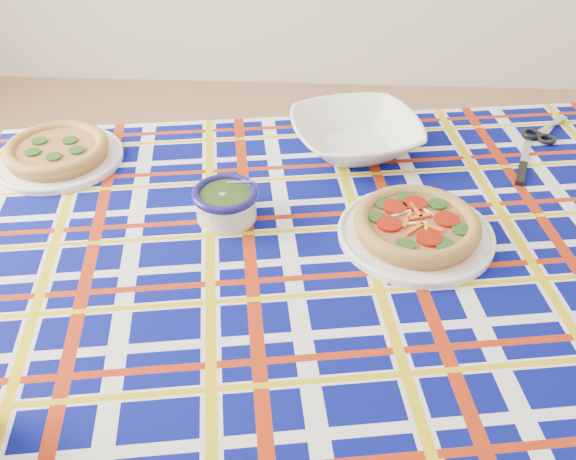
{
  "coord_description": "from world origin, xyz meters",
  "views": [
    {
      "loc": [
        0.0,
        -1.24,
        1.5
      ],
      "look_at": [
        -0.05,
        -0.3,
        0.77
      ],
      "focal_mm": 40.0,
      "sensor_mm": 36.0,
      "label": 1
    }
  ],
  "objects_px": {
    "main_focaccia_plate": "(417,225)",
    "serving_bowl": "(356,135)",
    "pesto_bowl": "(226,201)",
    "dining_table": "(325,274)"
  },
  "relations": [
    {
      "from": "dining_table",
      "to": "serving_bowl",
      "type": "xyz_separation_m",
      "value": [
        0.06,
        0.35,
        0.11
      ]
    },
    {
      "from": "serving_bowl",
      "to": "pesto_bowl",
      "type": "bearing_deg",
      "value": -132.97
    },
    {
      "from": "dining_table",
      "to": "serving_bowl",
      "type": "bearing_deg",
      "value": 71.04
    },
    {
      "from": "serving_bowl",
      "to": "dining_table",
      "type": "bearing_deg",
      "value": -100.14
    },
    {
      "from": "dining_table",
      "to": "serving_bowl",
      "type": "height_order",
      "value": "serving_bowl"
    },
    {
      "from": "main_focaccia_plate",
      "to": "dining_table",
      "type": "bearing_deg",
      "value": -170.49
    },
    {
      "from": "dining_table",
      "to": "pesto_bowl",
      "type": "bearing_deg",
      "value": 150.82
    },
    {
      "from": "pesto_bowl",
      "to": "dining_table",
      "type": "bearing_deg",
      "value": -20.36
    },
    {
      "from": "main_focaccia_plate",
      "to": "serving_bowl",
      "type": "xyz_separation_m",
      "value": [
        -0.1,
        0.32,
        0.01
      ]
    },
    {
      "from": "pesto_bowl",
      "to": "main_focaccia_plate",
      "type": "bearing_deg",
      "value": -7.02
    }
  ]
}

